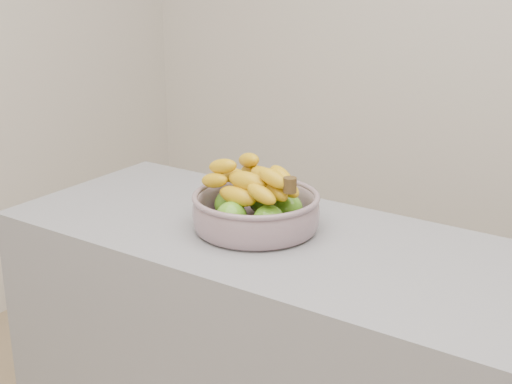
% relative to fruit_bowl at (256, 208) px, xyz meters
% --- Properties ---
extents(fruit_bowl, '(0.32, 0.32, 0.17)m').
position_rel_fruit_bowl_xyz_m(fruit_bowl, '(0.00, 0.00, 0.00)').
color(fruit_bowl, '#99ABB8').
rests_on(fruit_bowl, counter).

